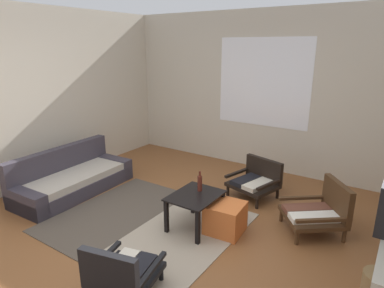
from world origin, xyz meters
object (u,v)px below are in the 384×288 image
at_px(armchair_striped_foreground, 121,273).
at_px(armchair_corner, 320,210).
at_px(glass_bottle, 200,183).
at_px(armchair_by_window, 256,179).
at_px(couch, 72,179).
at_px(coffee_table, 195,201).
at_px(wicker_basket, 378,286).
at_px(ottoman_orange, 225,218).

height_order(armchair_striped_foreground, armchair_corner, armchair_corner).
xyz_separation_m(armchair_striped_foreground, glass_bottle, (-0.13, 1.45, 0.29)).
bearing_deg(armchair_striped_foreground, armchair_by_window, 86.92).
bearing_deg(armchair_corner, glass_bottle, -153.88).
height_order(couch, armchair_by_window, couch).
distance_m(couch, armchair_by_window, 2.74).
xyz_separation_m(armchair_by_window, armchair_corner, (1.01, -0.48, 0.02)).
bearing_deg(glass_bottle, coffee_table, -81.30).
bearing_deg(coffee_table, glass_bottle, 98.70).
relative_size(couch, coffee_table, 2.79).
bearing_deg(couch, glass_bottle, 8.12).
height_order(coffee_table, glass_bottle, glass_bottle).
bearing_deg(wicker_basket, glass_bottle, 173.86).
bearing_deg(armchair_corner, armchair_by_window, 154.37).
xyz_separation_m(armchair_striped_foreground, ottoman_orange, (0.24, 1.44, -0.07)).
bearing_deg(couch, ottoman_orange, 6.70).
bearing_deg(coffee_table, couch, -175.43).
bearing_deg(glass_bottle, armchair_by_window, 76.47).
relative_size(armchair_corner, ottoman_orange, 2.10).
bearing_deg(couch, armchair_striped_foreground, -27.45).
xyz_separation_m(couch, glass_bottle, (2.09, 0.30, 0.33)).
distance_m(armchair_striped_foreground, armchair_corner, 2.37).
height_order(couch, armchair_corner, couch).
height_order(armchair_by_window, armchair_corner, armchair_corner).
bearing_deg(glass_bottle, wicker_basket, -6.14).
relative_size(coffee_table, wicker_basket, 2.42).
bearing_deg(armchair_striped_foreground, armchair_corner, 61.12).
height_order(couch, coffee_table, couch).
xyz_separation_m(ottoman_orange, glass_bottle, (-0.36, 0.01, 0.35)).
relative_size(coffee_table, armchair_corner, 0.74).
bearing_deg(ottoman_orange, wicker_basket, -7.17).
bearing_deg(wicker_basket, ottoman_orange, 172.83).
bearing_deg(wicker_basket, armchair_corner, 130.07).
xyz_separation_m(coffee_table, ottoman_orange, (0.34, 0.12, -0.17)).
bearing_deg(armchair_corner, ottoman_orange, -145.09).
bearing_deg(wicker_basket, armchair_striped_foreground, -146.20).
height_order(coffee_table, armchair_by_window, armchair_by_window).
height_order(glass_bottle, wicker_basket, glass_bottle).
bearing_deg(armchair_by_window, armchair_corner, -25.63).
height_order(coffee_table, armchair_striped_foreground, armchair_striped_foreground).
distance_m(armchair_striped_foreground, ottoman_orange, 1.46).
bearing_deg(armchair_striped_foreground, couch, 152.55).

